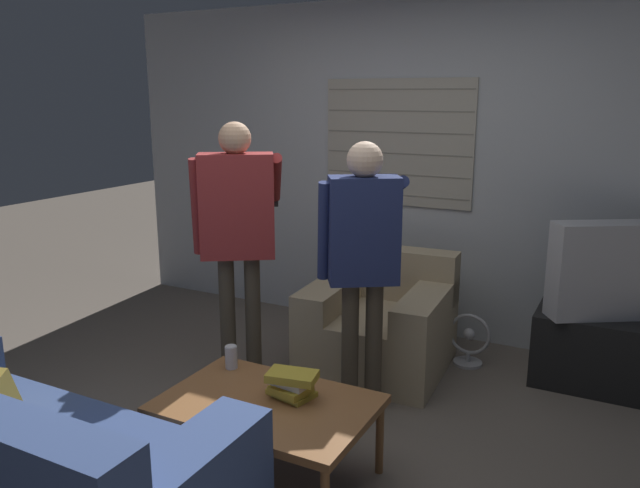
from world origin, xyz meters
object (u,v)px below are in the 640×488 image
at_px(coffee_table, 267,408).
at_px(book_stack, 291,384).
at_px(spare_remote, 292,378).
at_px(soda_can, 231,357).
at_px(tv, 618,270).
at_px(floor_fan, 469,341).
at_px(person_right_standing, 363,247).
at_px(person_left_standing, 238,222).
at_px(armchair_beige, 380,323).
at_px(couch_blue, 13,480).

bearing_deg(coffee_table, book_stack, 48.68).
bearing_deg(spare_remote, soda_can, 151.63).
distance_m(tv, floor_fan, 1.07).
xyz_separation_m(coffee_table, person_right_standing, (0.12, 0.84, 0.63)).
bearing_deg(soda_can, tv, 42.56).
relative_size(person_left_standing, floor_fan, 4.54).
distance_m(armchair_beige, soda_can, 1.32).
bearing_deg(couch_blue, armchair_beige, 75.19).
bearing_deg(floor_fan, armchair_beige, -152.15).
distance_m(coffee_table, book_stack, 0.16).
relative_size(person_left_standing, soda_can, 13.41).
height_order(book_stack, floor_fan, book_stack).
bearing_deg(person_right_standing, armchair_beige, 70.17).
distance_m(armchair_beige, tv, 1.55).
bearing_deg(coffee_table, couch_blue, -126.54).
relative_size(coffee_table, person_right_standing, 0.63).
bearing_deg(coffee_table, person_right_standing, 81.73).
bearing_deg(coffee_table, person_left_standing, 131.17).
relative_size(person_right_standing, spare_remote, 12.12).
distance_m(soda_can, floor_fan, 1.82).
relative_size(couch_blue, person_right_standing, 1.17).
relative_size(tv, spare_remote, 6.21).
bearing_deg(tv, person_left_standing, -5.86).
xyz_separation_m(coffee_table, spare_remote, (-0.01, 0.25, 0.05)).
relative_size(tv, soda_can, 6.51).
bearing_deg(person_right_standing, coffee_table, -130.57).
height_order(person_left_standing, book_stack, person_left_standing).
bearing_deg(book_stack, armchair_beige, 94.22).
distance_m(person_left_standing, soda_can, 0.91).
height_order(tv, soda_can, tv).
xyz_separation_m(coffee_table, person_left_standing, (-0.72, 0.82, 0.70)).
relative_size(book_stack, spare_remote, 2.04).
distance_m(armchair_beige, floor_fan, 0.64).
bearing_deg(couch_blue, person_left_standing, 92.15).
bearing_deg(book_stack, coffee_table, -131.32).
height_order(coffee_table, spare_remote, spare_remote).
bearing_deg(floor_fan, person_left_standing, -142.31).
distance_m(book_stack, soda_can, 0.47).
xyz_separation_m(person_left_standing, soda_can, (0.35, -0.59, -0.60)).
bearing_deg(person_left_standing, soda_can, -92.53).
bearing_deg(person_right_standing, book_stack, -125.41).
distance_m(couch_blue, tv, 3.47).
relative_size(armchair_beige, floor_fan, 2.57).
distance_m(couch_blue, floor_fan, 2.93).
relative_size(tv, floor_fan, 2.20).
bearing_deg(book_stack, soda_can, 163.04).
distance_m(tv, spare_remote, 2.18).
distance_m(tv, soda_can, 2.43).
distance_m(armchair_beige, coffee_table, 1.50).
distance_m(person_left_standing, floor_fan, 1.82).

